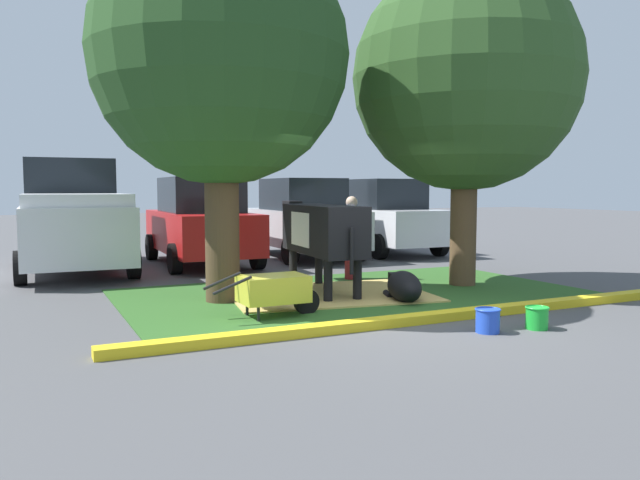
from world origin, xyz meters
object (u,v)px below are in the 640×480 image
object	(u,v)px
person_handler	(352,235)
pickup_truck_maroon	(72,219)
calf_lying	(404,286)
wheelbarrow	(275,289)
bucket_green	(537,317)
shade_tree_right	(466,78)
sedan_red	(201,222)
shade_tree_left	(220,57)
sedan_silver	(302,219)
bucket_blue	(488,320)
cow_holstein	(321,230)
hatchback_white	(382,217)

from	to	relation	value
person_handler	pickup_truck_maroon	size ratio (longest dim) A/B	0.30
calf_lying	wheelbarrow	size ratio (longest dim) A/B	0.83
wheelbarrow	bucket_green	xyz separation A→B (m)	(2.70, -2.08, -0.24)
person_handler	bucket_green	xyz separation A→B (m)	(0.07, -4.73, -0.72)
person_handler	pickup_truck_maroon	distance (m)	6.10
shade_tree_right	person_handler	distance (m)	3.54
calf_lying	bucket_green	xyz separation A→B (m)	(0.44, -2.34, -0.09)
sedan_red	shade_tree_left	bearing A→B (deg)	-101.20
pickup_truck_maroon	sedan_silver	xyz separation A→B (m)	(5.53, 0.28, -0.13)
bucket_green	sedan_silver	size ratio (longest dim) A/B	0.07
shade_tree_left	wheelbarrow	xyz separation A→B (m)	(0.30, -1.44, -3.35)
calf_lying	bucket_blue	world-z (taller)	calf_lying
shade_tree_right	cow_holstein	xyz separation A→B (m)	(-2.67, 0.39, -2.64)
person_handler	sedan_silver	world-z (taller)	sedan_silver
shade_tree_right	bucket_blue	xyz separation A→B (m)	(-2.10, -3.11, -3.55)
shade_tree_left	wheelbarrow	distance (m)	3.65
wheelbarrow	hatchback_white	xyz separation A→B (m)	(5.89, 6.86, 0.60)
shade_tree_left	sedan_red	xyz separation A→B (m)	(0.98, 4.94, -2.75)
shade_tree_left	pickup_truck_maroon	size ratio (longest dim) A/B	1.05
shade_tree_left	wheelbarrow	size ratio (longest dim) A/B	3.58
cow_holstein	sedan_silver	xyz separation A→B (m)	(2.00, 5.24, -0.09)
calf_lying	sedan_silver	distance (m)	6.67
person_handler	wheelbarrow	size ratio (longest dim) A/B	1.01
shade_tree_right	wheelbarrow	bearing A→B (deg)	-164.41
shade_tree_left	cow_holstein	bearing A→B (deg)	3.21
person_handler	wheelbarrow	bearing A→B (deg)	-134.87
shade_tree_right	calf_lying	world-z (taller)	shade_tree_right
wheelbarrow	sedan_red	bearing A→B (deg)	83.92
wheelbarrow	sedan_red	size ratio (longest dim) A/B	0.36
calf_lying	person_handler	world-z (taller)	person_handler
shade_tree_left	bucket_green	distance (m)	5.85
cow_holstein	bucket_green	world-z (taller)	cow_holstein
wheelbarrow	sedan_silver	xyz separation A→B (m)	(3.44, 6.78, 0.60)
calf_lying	pickup_truck_maroon	xyz separation A→B (m)	(-4.35, 6.24, 0.88)
person_handler	calf_lying	bearing A→B (deg)	-98.99
sedan_red	hatchback_white	distance (m)	5.23
calf_lying	shade_tree_left	bearing A→B (deg)	155.15
calf_lying	bucket_blue	size ratio (longest dim) A/B	4.22
pickup_truck_maroon	sedan_silver	distance (m)	5.54
bucket_blue	pickup_truck_maroon	distance (m)	9.46
shade_tree_right	sedan_red	size ratio (longest dim) A/B	1.29
bucket_green	hatchback_white	size ratio (longest dim) A/B	0.07
shade_tree_right	hatchback_white	world-z (taller)	shade_tree_right
shade_tree_left	shade_tree_right	size ratio (longest dim) A/B	0.99
calf_lying	pickup_truck_maroon	world-z (taller)	pickup_truck_maroon
calf_lying	bucket_green	size ratio (longest dim) A/B	4.45
shade_tree_right	cow_holstein	distance (m)	3.78
calf_lying	person_handler	size ratio (longest dim) A/B	0.82
bucket_blue	shade_tree_left	bearing A→B (deg)	124.15
shade_tree_right	bucket_green	size ratio (longest dim) A/B	19.24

